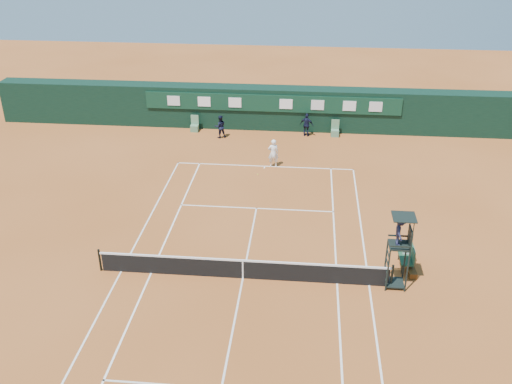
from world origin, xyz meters
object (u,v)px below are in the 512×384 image
player_bench (409,256)px  player (273,153)px  umpire_chair (400,237)px  cooler (408,254)px  tennis_net (243,269)px

player_bench → player: 12.39m
umpire_chair → cooler: 3.06m
umpire_chair → cooler: size_ratio=5.30×
umpire_chair → player: size_ratio=1.90×
player_bench → cooler: bearing=83.0°
tennis_net → player_bench: same height
cooler → player_bench: bearing=-97.0°
tennis_net → umpire_chair: size_ratio=3.77×
cooler → player: size_ratio=0.36×
umpire_chair → cooler: umpire_chair is taller
umpire_chair → player_bench: 2.50m
tennis_net → player: bearing=87.5°
umpire_chair → player_bench: umpire_chair is taller
player_bench → cooler: (0.07, 0.55, -0.27)m
tennis_net → umpire_chair: umpire_chair is taller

